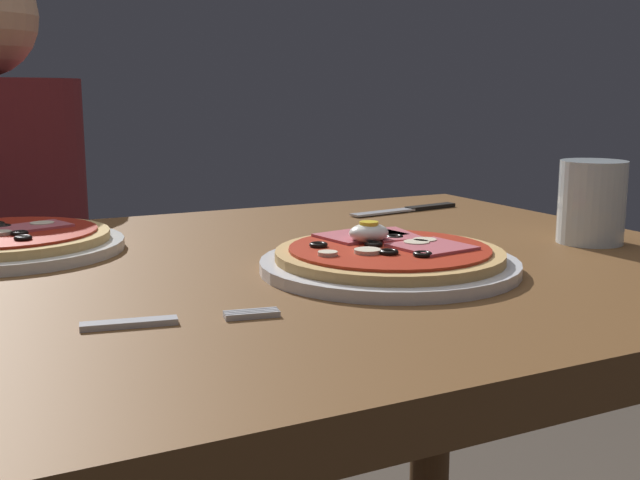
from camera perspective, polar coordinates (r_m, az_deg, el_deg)
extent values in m
cube|color=brown|center=(0.83, -6.65, -3.39)|extent=(1.11, 0.77, 0.04)
cylinder|color=#4A3018|center=(1.46, 7.96, -13.33)|extent=(0.07, 0.07, 0.74)
cylinder|color=white|center=(0.81, 5.00, -1.83)|extent=(0.27, 0.27, 0.01)
cylinder|color=tan|center=(0.81, 5.02, -1.07)|extent=(0.23, 0.23, 0.01)
cylinder|color=#B72D19|center=(0.81, 5.02, -0.62)|extent=(0.21, 0.21, 0.00)
torus|color=black|center=(0.81, -0.11, -0.35)|extent=(0.02, 0.02, 0.00)
torus|color=black|center=(0.81, 3.87, -0.31)|extent=(0.02, 0.02, 0.00)
torus|color=black|center=(0.77, 4.98, -0.87)|extent=(0.02, 0.02, 0.00)
torus|color=black|center=(0.77, 7.39, -1.02)|extent=(0.02, 0.02, 0.00)
torus|color=black|center=(0.85, 5.39, 0.20)|extent=(0.02, 0.02, 0.00)
cube|color=#C65B66|center=(0.87, 5.04, 0.38)|extent=(0.06, 0.08, 0.00)
cube|color=#C65B66|center=(0.86, 2.95, 0.35)|extent=(0.10, 0.08, 0.00)
cube|color=#C65B66|center=(0.81, 8.06, -0.47)|extent=(0.08, 0.08, 0.00)
cylinder|color=beige|center=(0.84, 7.54, -0.06)|extent=(0.02, 0.02, 0.00)
cylinder|color=beige|center=(0.78, 3.44, -0.80)|extent=(0.03, 0.03, 0.00)
cylinder|color=beige|center=(0.76, 0.56, -0.97)|extent=(0.02, 0.02, 0.00)
cylinder|color=beige|center=(0.82, 6.95, -0.23)|extent=(0.03, 0.03, 0.00)
ellipsoid|color=white|center=(0.83, 3.53, 0.52)|extent=(0.04, 0.03, 0.02)
cylinder|color=yellow|center=(0.83, 3.53, 1.20)|extent=(0.02, 0.02, 0.00)
cylinder|color=white|center=(0.97, -21.66, -0.48)|extent=(0.26, 0.26, 0.01)
cylinder|color=#DBB26B|center=(0.97, -21.70, 0.16)|extent=(0.23, 0.23, 0.01)
cylinder|color=#A82314|center=(0.97, -21.73, 0.54)|extent=(0.20, 0.20, 0.00)
torus|color=black|center=(0.90, -20.58, 0.14)|extent=(0.02, 0.02, 0.00)
torus|color=black|center=(0.99, -21.85, 0.91)|extent=(0.02, 0.02, 0.00)
torus|color=black|center=(0.93, -20.80, 0.46)|extent=(0.02, 0.02, 0.00)
cube|color=#C65B66|center=(0.97, -20.20, 0.87)|extent=(0.10, 0.08, 0.00)
cylinder|color=beige|center=(0.94, -21.97, 0.47)|extent=(0.02, 0.02, 0.00)
cylinder|color=beige|center=(0.99, -19.36, 1.09)|extent=(0.03, 0.03, 0.00)
cylinder|color=silver|center=(1.01, 18.96, 2.60)|extent=(0.08, 0.08, 0.10)
cylinder|color=silver|center=(1.01, 18.84, 0.61)|extent=(0.07, 0.07, 0.03)
cube|color=silver|center=(0.64, -13.56, -5.86)|extent=(0.08, 0.03, 0.00)
cube|color=silver|center=(0.65, -4.83, -5.49)|extent=(0.04, 0.01, 0.00)
cube|color=silver|center=(0.65, -4.90, -5.38)|extent=(0.04, 0.01, 0.00)
cube|color=silver|center=(0.65, -4.98, -5.27)|extent=(0.04, 0.01, 0.00)
cube|color=silver|center=(0.66, -5.05, -5.17)|extent=(0.04, 0.01, 0.00)
cube|color=silver|center=(1.18, 4.56, 2.01)|extent=(0.11, 0.03, 0.00)
cube|color=black|center=(1.24, 7.94, 2.38)|extent=(0.09, 0.03, 0.01)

